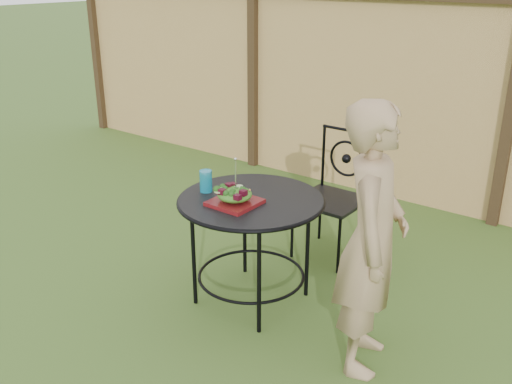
# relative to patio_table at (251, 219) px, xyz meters

# --- Properties ---
(ground) EXTENTS (60.00, 60.00, 0.00)m
(ground) POSITION_rel_patio_table_xyz_m (-0.38, 0.05, -0.59)
(ground) COLOR #304C18
(ground) RESTS_ON ground
(fence) EXTENTS (8.00, 0.12, 1.90)m
(fence) POSITION_rel_patio_table_xyz_m (-0.38, 2.25, 0.36)
(fence) COLOR #E3B870
(fence) RESTS_ON ground
(patio_table) EXTENTS (0.92, 0.92, 0.72)m
(patio_table) POSITION_rel_patio_table_xyz_m (0.00, 0.00, 0.00)
(patio_table) COLOR black
(patio_table) RESTS_ON ground
(patio_chair) EXTENTS (0.46, 0.46, 0.95)m
(patio_chair) POSITION_rel_patio_table_xyz_m (0.08, 0.91, -0.08)
(patio_chair) COLOR black
(patio_chair) RESTS_ON ground
(diner) EXTENTS (0.52, 0.63, 1.48)m
(diner) POSITION_rel_patio_table_xyz_m (0.88, -0.11, 0.16)
(diner) COLOR #9E7F5A
(diner) RESTS_ON ground
(salad_plate) EXTENTS (0.27, 0.27, 0.02)m
(salad_plate) POSITION_rel_patio_table_xyz_m (-0.02, -0.14, 0.15)
(salad_plate) COLOR #510B13
(salad_plate) RESTS_ON patio_table
(salad) EXTENTS (0.21, 0.21, 0.08)m
(salad) POSITION_rel_patio_table_xyz_m (-0.02, -0.14, 0.20)
(salad) COLOR #235614
(salad) RESTS_ON salad_plate
(fork) EXTENTS (0.01, 0.01, 0.18)m
(fork) POSITION_rel_patio_table_xyz_m (-0.01, -0.14, 0.33)
(fork) COLOR silver
(fork) RESTS_ON salad
(drinking_glass) EXTENTS (0.08, 0.08, 0.14)m
(drinking_glass) POSITION_rel_patio_table_xyz_m (-0.30, -0.08, 0.21)
(drinking_glass) COLOR #0D7B9A
(drinking_glass) RESTS_ON patio_table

